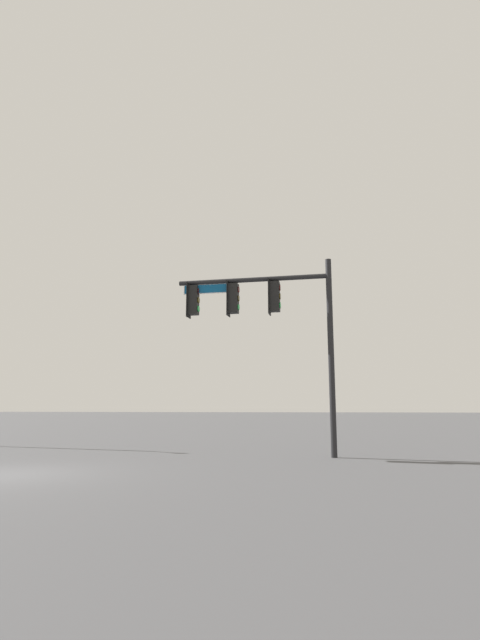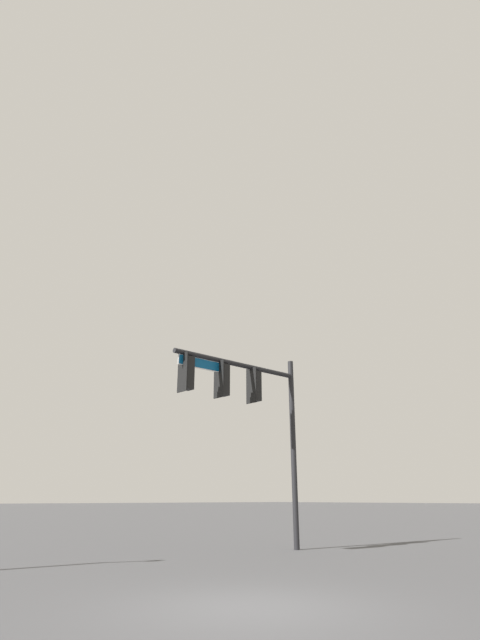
{
  "view_description": "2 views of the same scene",
  "coord_description": "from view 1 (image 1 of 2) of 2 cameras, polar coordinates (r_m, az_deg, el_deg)",
  "views": [
    {
      "loc": [
        -8.57,
        11.05,
        1.62
      ],
      "look_at": [
        -4.65,
        -6.51,
        4.81
      ],
      "focal_mm": 28.0,
      "sensor_mm": 36.0,
      "label": 1
    },
    {
      "loc": [
        6.17,
        6.95,
        1.7
      ],
      "look_at": [
        -5.19,
        -6.27,
        7.96
      ],
      "focal_mm": 28.0,
      "sensor_mm": 36.0,
      "label": 2
    }
  ],
  "objects": [
    {
      "name": "signal_pole_near",
      "position": [
        17.97,
        2.77,
        0.97
      ],
      "size": [
        5.64,
        0.56,
        6.86
      ],
      "color": "black",
      "rests_on": "ground_plane"
    }
  ]
}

